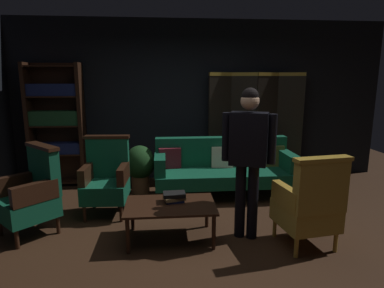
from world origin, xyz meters
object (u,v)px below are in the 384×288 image
bookshelf (56,122)px  armchair_wing_left (106,178)px  armchair_wing_right (32,193)px  potted_plant (140,166)px  book_tan_leather (174,198)px  velvet_couch (223,166)px  coffee_table (170,208)px  standing_figure (248,150)px  folding_screen (255,125)px  book_black_cloth (174,195)px  armchair_gilt_accent (310,204)px  book_navy_cloth (174,200)px

bookshelf → armchair_wing_left: (1.01, -1.31, -0.59)m
armchair_wing_right → potted_plant: armchair_wing_right is taller
book_tan_leather → armchair_wing_right: bearing=172.0°
bookshelf → velvet_couch: size_ratio=0.97×
coffee_table → potted_plant: potted_plant is taller
coffee_table → standing_figure: 1.08m
folding_screen → book_black_cloth: bearing=-125.9°
coffee_table → armchair_wing_right: 1.63m
standing_figure → book_tan_leather: standing_figure is taller
folding_screen → armchair_gilt_accent: folding_screen is taller
coffee_table → standing_figure: (0.86, -0.02, 0.65)m
bookshelf → folding_screen: bearing=0.6°
book_navy_cloth → book_black_cloth: size_ratio=0.81×
bookshelf → book_black_cloth: size_ratio=8.26×
book_tan_leather → velvet_couch: bearing=58.4°
coffee_table → velvet_couch: bearing=58.3°
book_tan_leather → book_black_cloth: size_ratio=0.94×
standing_figure → bookshelf: bearing=141.5°
coffee_table → book_black_cloth: book_black_cloth is taller
armchair_gilt_accent → bookshelf: bearing=143.6°
bookshelf → standing_figure: bookshelf is taller
armchair_wing_right → standing_figure: 2.53m
coffee_table → armchair_gilt_accent: size_ratio=0.96×
velvet_couch → coffee_table: (-0.86, -1.40, -0.08)m
armchair_wing_left → book_tan_leather: armchair_wing_left is taller
bookshelf → standing_figure: size_ratio=1.20×
standing_figure → book_tan_leather: bearing=173.6°
bookshelf → armchair_gilt_accent: (3.31, -2.44, -0.59)m
book_navy_cloth → book_black_cloth: book_black_cloth is taller
bookshelf → armchair_wing_left: size_ratio=1.97×
book_tan_leather → bookshelf: bearing=132.5°
folding_screen → armchair_wing_left: size_ratio=1.83×
folding_screen → book_navy_cloth: size_ratio=9.45×
standing_figure → velvet_couch: bearing=90.0°
folding_screen → book_tan_leather: size_ratio=8.17×
velvet_couch → book_black_cloth: bearing=-121.6°
armchair_wing_left → armchair_wing_right: (-0.76, -0.52, 0.00)m
folding_screen → potted_plant: (-2.00, -0.57, -0.55)m
book_black_cloth → armchair_wing_left: bearing=139.7°
armchair_wing_right → standing_figure: standing_figure is taller
potted_plant → book_tan_leather: size_ratio=3.28×
book_navy_cloth → folding_screen: bearing=54.1°
armchair_wing_left → velvet_couch: bearing=18.7°
bookshelf → armchair_wing_left: 1.75m
book_navy_cloth → book_tan_leather: bearing=0.0°
book_black_cloth → book_tan_leather: bearing=0.0°
coffee_table → armchair_gilt_accent: (1.47, -0.31, 0.12)m
bookshelf → book_black_cloth: bearing=-47.5°
armchair_wing_left → book_tan_leather: 1.16m
armchair_gilt_accent → potted_plant: size_ratio=1.36×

